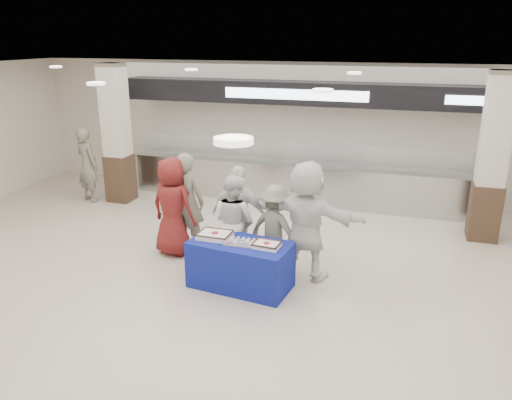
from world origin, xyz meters
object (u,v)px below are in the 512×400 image
(sheet_cake_right, at_px, (267,245))
(soldier_bg, at_px, (87,165))
(display_table, at_px, (240,265))
(chef_tall, at_px, (234,222))
(soldier_b, at_px, (276,229))
(civilian_white, at_px, (306,221))
(soldier_a, at_px, (187,202))
(chef_short, at_px, (239,215))
(civilian_maroon, at_px, (172,207))
(cupcake_tray, at_px, (239,241))
(sheet_cake_left, at_px, (215,235))

(sheet_cake_right, relative_size, soldier_bg, 0.24)
(display_table, xyz_separation_m, chef_tall, (-0.33, 0.65, 0.44))
(soldier_b, xyz_separation_m, civilian_white, (0.53, -0.09, 0.23))
(soldier_a, relative_size, chef_short, 1.05)
(civilian_maroon, bearing_deg, soldier_bg, -22.37)
(sheet_cake_right, height_order, soldier_a, soldier_a)
(civilian_maroon, bearing_deg, sheet_cake_right, 166.96)
(civilian_maroon, distance_m, civilian_white, 2.46)
(sheet_cake_right, distance_m, chef_tall, 1.05)
(display_table, distance_m, chef_short, 1.03)
(soldier_a, height_order, soldier_b, soldier_a)
(sheet_cake_right, height_order, soldier_b, soldier_b)
(display_table, relative_size, soldier_b, 1.04)
(chef_tall, height_order, civilian_white, civilian_white)
(chef_tall, bearing_deg, soldier_a, 1.14)
(civilian_maroon, relative_size, chef_short, 1.03)
(cupcake_tray, distance_m, chef_short, 0.96)
(cupcake_tray, relative_size, chef_tall, 0.26)
(chef_tall, height_order, chef_short, chef_short)
(cupcake_tray, distance_m, civilian_white, 1.14)
(soldier_b, bearing_deg, sheet_cake_right, 113.39)
(sheet_cake_left, bearing_deg, soldier_a, 132.46)
(display_table, relative_size, sheet_cake_left, 3.06)
(display_table, height_order, chef_tall, chef_tall)
(sheet_cake_right, height_order, chef_short, chef_short)
(chef_short, distance_m, civilian_white, 1.23)
(civilian_maroon, height_order, civilian_white, civilian_white)
(sheet_cake_right, bearing_deg, soldier_bg, 149.86)
(sheet_cake_right, relative_size, chef_short, 0.24)
(display_table, distance_m, civilian_maroon, 1.85)
(cupcake_tray, relative_size, soldier_b, 0.28)
(cupcake_tray, bearing_deg, sheet_cake_left, 166.96)
(display_table, distance_m, chef_tall, 0.86)
(sheet_cake_left, xyz_separation_m, civilian_white, (1.33, 0.58, 0.18))
(soldier_a, xyz_separation_m, soldier_b, (1.77, -0.38, -0.16))
(cupcake_tray, xyz_separation_m, soldier_bg, (-4.86, 3.06, 0.10))
(sheet_cake_left, bearing_deg, civilian_white, 23.61)
(cupcake_tray, xyz_separation_m, civilian_white, (0.89, 0.68, 0.20))
(sheet_cake_left, xyz_separation_m, chef_short, (0.13, 0.80, 0.06))
(cupcake_tray, bearing_deg, civilian_white, 37.50)
(chef_tall, relative_size, soldier_b, 1.09)
(sheet_cake_left, bearing_deg, chef_tall, 79.96)
(chef_short, distance_m, soldier_b, 0.70)
(chef_tall, bearing_deg, civilian_maroon, 15.58)
(soldier_a, bearing_deg, civilian_maroon, 61.79)
(soldier_a, xyz_separation_m, chef_short, (1.09, -0.26, -0.05))
(civilian_maroon, bearing_deg, sheet_cake_left, 156.10)
(civilian_maroon, distance_m, chef_short, 1.25)
(civilian_maroon, height_order, chef_short, civilian_maroon)
(cupcake_tray, relative_size, chef_short, 0.24)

